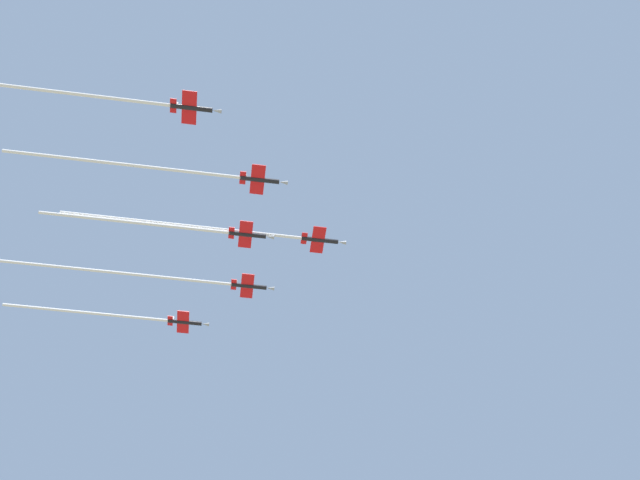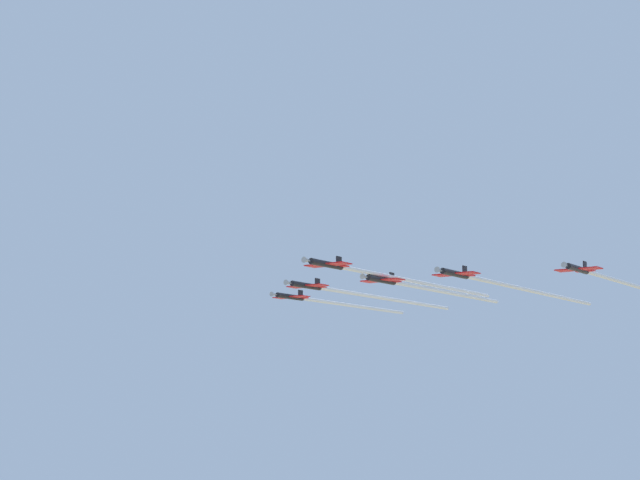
% 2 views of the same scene
% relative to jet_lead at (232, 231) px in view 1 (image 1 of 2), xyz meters
% --- Properties ---
extents(jet_lead, '(16.81, 77.80, 2.66)m').
position_rel_jet_lead_xyz_m(jet_lead, '(0.00, 0.00, 0.00)').
color(jet_lead, black).
extents(jet_port_inner, '(17.47, 81.78, 2.66)m').
position_rel_jet_lead_xyz_m(jet_port_inner, '(21.41, 16.91, -1.30)').
color(jet_port_inner, black).
extents(jet_starboard_inner, '(15.89, 72.28, 2.66)m').
position_rel_jet_lead_xyz_m(jet_starboard_inner, '(-15.51, 18.61, -1.21)').
color(jet_starboard_inner, black).
extents(jet_port_outer, '(14.37, 63.14, 2.66)m').
position_rel_jet_lead_xyz_m(jet_port_outer, '(2.22, 13.34, -1.07)').
color(jet_port_outer, black).
extents(jet_starboard_outer, '(14.00, 60.91, 2.66)m').
position_rel_jet_lead_xyz_m(jet_starboard_outer, '(40.97, 22.63, 0.25)').
color(jet_starboard_outer, black).
extents(jet_center_rear, '(14.00, 60.93, 2.66)m').
position_rel_jet_lead_xyz_m(jet_center_rear, '(-31.43, 34.68, -0.96)').
color(jet_center_rear, black).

